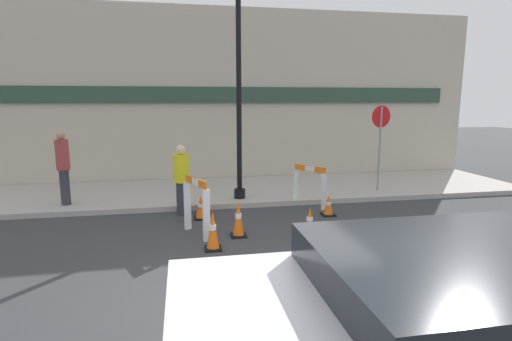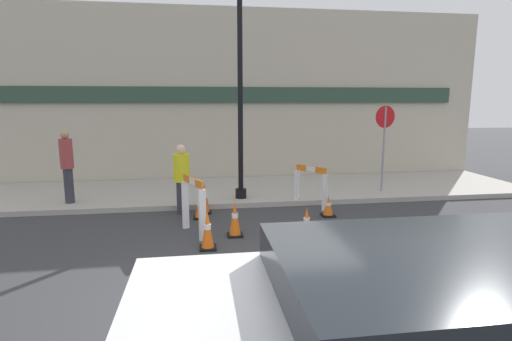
# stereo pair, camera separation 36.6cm
# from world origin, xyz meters

# --- Properties ---
(ground_plane) EXTENTS (60.00, 60.00, 0.00)m
(ground_plane) POSITION_xyz_m (0.00, 0.00, 0.00)
(ground_plane) COLOR #38383A
(sidewalk_slab) EXTENTS (18.00, 3.43, 0.13)m
(sidewalk_slab) POSITION_xyz_m (0.00, 6.22, 0.06)
(sidewalk_slab) COLOR #ADA89E
(sidewalk_slab) RESTS_ON ground_plane
(storefront_facade) EXTENTS (18.00, 0.22, 5.50)m
(storefront_facade) POSITION_xyz_m (0.00, 8.01, 2.75)
(storefront_facade) COLOR #BCB29E
(storefront_facade) RESTS_ON ground_plane
(streetlamp_post) EXTENTS (0.44, 0.44, 5.59)m
(streetlamp_post) POSITION_xyz_m (0.57, 5.05, 3.70)
(streetlamp_post) COLOR black
(streetlamp_post) RESTS_ON sidewalk_slab
(stop_sign) EXTENTS (0.59, 0.13, 2.36)m
(stop_sign) POSITION_xyz_m (4.53, 5.25, 1.71)
(stop_sign) COLOR gray
(stop_sign) RESTS_ON sidewalk_slab
(barricade_0) EXTENTS (0.65, 0.81, 1.04)m
(barricade_0) POSITION_xyz_m (2.23, 4.35, 0.57)
(barricade_0) COLOR white
(barricade_0) RESTS_ON ground_plane
(barricade_1) EXTENTS (0.48, 0.90, 1.15)m
(barricade_1) POSITION_xyz_m (-0.62, 2.72, 0.62)
(barricade_1) COLOR white
(barricade_1) RESTS_ON ground_plane
(traffic_cone_0) EXTENTS (0.30, 0.30, 0.73)m
(traffic_cone_0) POSITION_xyz_m (-0.37, 1.87, 0.35)
(traffic_cone_0) COLOR black
(traffic_cone_0) RESTS_ON ground_plane
(traffic_cone_1) EXTENTS (0.30, 0.30, 0.49)m
(traffic_cone_1) POSITION_xyz_m (2.42, 3.53, 0.23)
(traffic_cone_1) COLOR black
(traffic_cone_1) RESTS_ON ground_plane
(traffic_cone_2) EXTENTS (0.30, 0.30, 0.57)m
(traffic_cone_2) POSITION_xyz_m (1.57, 2.30, 0.28)
(traffic_cone_2) COLOR black
(traffic_cone_2) RESTS_ON ground_plane
(traffic_cone_3) EXTENTS (0.30, 0.30, 0.72)m
(traffic_cone_3) POSITION_xyz_m (0.18, 2.48, 0.35)
(traffic_cone_3) COLOR black
(traffic_cone_3) RESTS_ON ground_plane
(traffic_cone_4) EXTENTS (0.30, 0.30, 0.54)m
(traffic_cone_4) POSITION_xyz_m (-0.49, 3.79, 0.26)
(traffic_cone_4) COLOR black
(traffic_cone_4) RESTS_ON ground_plane
(traffic_cone_5) EXTENTS (0.30, 0.30, 0.75)m
(traffic_cone_5) POSITION_xyz_m (-0.38, 4.21, 0.36)
(traffic_cone_5) COLOR black
(traffic_cone_5) RESTS_ON ground_plane
(person_worker) EXTENTS (0.47, 0.47, 1.63)m
(person_worker) POSITION_xyz_m (-0.89, 4.25, 0.87)
(person_worker) COLOR #33333D
(person_worker) RESTS_ON ground_plane
(person_pedestrian) EXTENTS (0.40, 0.40, 1.79)m
(person_pedestrian) POSITION_xyz_m (-3.67, 5.16, 1.10)
(person_pedestrian) COLOR #33333D
(person_pedestrian) RESTS_ON sidewalk_slab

